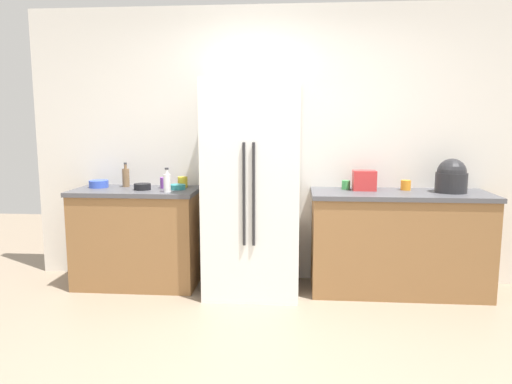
% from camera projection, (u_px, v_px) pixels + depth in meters
% --- Properties ---
extents(ground_plane, '(9.56, 9.56, 0.00)m').
position_uv_depth(ground_plane, '(262.00, 374.00, 2.95)').
color(ground_plane, gray).
extents(kitchen_back_panel, '(4.78, 0.10, 2.61)m').
position_uv_depth(kitchen_back_panel, '(276.00, 146.00, 4.63)').
color(kitchen_back_panel, silver).
rests_on(kitchen_back_panel, ground_plane).
extents(counter_left, '(1.15, 0.60, 0.92)m').
position_uv_depth(counter_left, '(138.00, 237.00, 4.52)').
color(counter_left, olive).
rests_on(counter_left, ground_plane).
extents(counter_right, '(1.57, 0.60, 0.92)m').
position_uv_depth(counter_right, '(398.00, 242.00, 4.32)').
color(counter_right, olive).
rests_on(counter_right, ground_plane).
extents(refrigerator, '(0.83, 0.74, 1.89)m').
position_uv_depth(refrigerator, '(253.00, 188.00, 4.28)').
color(refrigerator, white).
rests_on(refrigerator, ground_plane).
extents(toaster, '(0.21, 0.15, 0.18)m').
position_uv_depth(toaster, '(364.00, 180.00, 4.35)').
color(toaster, red).
rests_on(toaster, counter_right).
extents(rice_cooker, '(0.27, 0.27, 0.30)m').
position_uv_depth(rice_cooker, '(451.00, 177.00, 4.22)').
color(rice_cooker, '#262628').
rests_on(rice_cooker, counter_right).
extents(bottle_a, '(0.06, 0.06, 0.22)m').
position_uv_depth(bottle_a, '(167.00, 182.00, 4.25)').
color(bottle_a, white).
rests_on(bottle_a, counter_left).
extents(bottle_b, '(0.07, 0.07, 0.23)m').
position_uv_depth(bottle_b, '(126.00, 177.00, 4.59)').
color(bottle_b, brown).
rests_on(bottle_b, counter_left).
extents(cup_a, '(0.09, 0.09, 0.09)m').
position_uv_depth(cup_a, '(406.00, 185.00, 4.38)').
color(cup_a, orange).
rests_on(cup_a, counter_right).
extents(cup_b, '(0.08, 0.08, 0.08)m').
position_uv_depth(cup_b, '(346.00, 185.00, 4.43)').
color(cup_b, green).
rests_on(cup_b, counter_right).
extents(cup_c, '(0.09, 0.09, 0.10)m').
position_uv_depth(cup_c, '(183.00, 182.00, 4.57)').
color(cup_c, yellow).
rests_on(cup_c, counter_left).
extents(cup_d, '(0.09, 0.09, 0.10)m').
position_uv_depth(cup_d, '(165.00, 183.00, 4.51)').
color(cup_d, purple).
rests_on(cup_d, counter_left).
extents(bowl_a, '(0.18, 0.18, 0.07)m').
position_uv_depth(bowl_a, '(99.00, 184.00, 4.55)').
color(bowl_a, blue).
rests_on(bowl_a, counter_left).
extents(bowl_b, '(0.15, 0.15, 0.05)m').
position_uv_depth(bowl_b, '(177.00, 187.00, 4.43)').
color(bowl_b, teal).
rests_on(bowl_b, counter_left).
extents(bowl_c, '(0.15, 0.15, 0.06)m').
position_uv_depth(bowl_c, '(142.00, 187.00, 4.40)').
color(bowl_c, black).
rests_on(bowl_c, counter_left).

